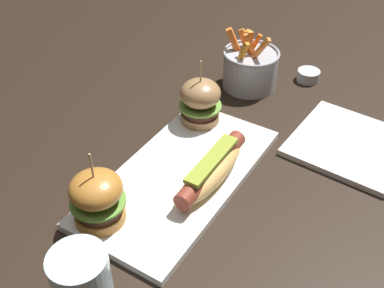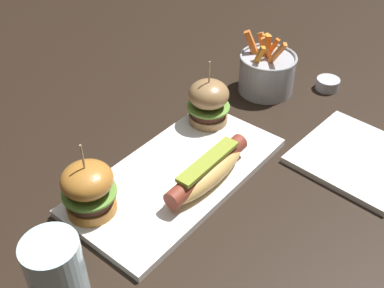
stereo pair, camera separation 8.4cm
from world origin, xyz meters
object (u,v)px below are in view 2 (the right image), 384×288
(sauce_ramekin, at_px, (328,84))
(water_glass, at_px, (57,276))
(slider_right, at_px, (209,102))
(platter_main, at_px, (178,175))
(fries_bucket, at_px, (267,72))
(hot_dog, at_px, (208,171))
(side_plate, at_px, (357,158))
(slider_left, at_px, (89,189))

(sauce_ramekin, height_order, water_glass, water_glass)
(slider_right, height_order, water_glass, slider_right)
(sauce_ramekin, bearing_deg, platter_main, 171.02)
(slider_right, bearing_deg, water_glass, -167.74)
(water_glass, bearing_deg, fries_bucket, 7.30)
(hot_dog, bearing_deg, platter_main, 106.33)
(platter_main, height_order, slider_right, slider_right)
(sauce_ramekin, distance_m, side_plate, 0.25)
(fries_bucket, xyz_separation_m, sauce_ramekin, (0.09, -0.11, -0.03))
(fries_bucket, height_order, sauce_ramekin, fries_bucket)
(side_plate, bearing_deg, sauce_ramekin, 39.49)
(side_plate, bearing_deg, fries_bucket, 69.71)
(fries_bucket, height_order, water_glass, fries_bucket)
(platter_main, xyz_separation_m, hot_dog, (0.02, -0.06, 0.03))
(slider_right, relative_size, fries_bucket, 0.99)
(hot_dog, height_order, sauce_ramekin, hot_dog)
(sauce_ramekin, relative_size, side_plate, 0.25)
(slider_left, relative_size, slider_right, 0.99)
(fries_bucket, bearing_deg, platter_main, -173.79)
(fries_bucket, height_order, side_plate, fries_bucket)
(slider_left, height_order, water_glass, slider_left)
(platter_main, distance_m, hot_dog, 0.07)
(hot_dog, height_order, side_plate, hot_dog)
(platter_main, xyz_separation_m, fries_bucket, (0.35, 0.04, 0.04))
(slider_left, bearing_deg, platter_main, -17.74)
(water_glass, bearing_deg, platter_main, 8.62)
(platter_main, relative_size, fries_bucket, 2.94)
(slider_left, distance_m, slider_right, 0.32)
(slider_right, bearing_deg, slider_left, -179.35)
(platter_main, bearing_deg, slider_right, 18.69)
(slider_left, xyz_separation_m, side_plate, (0.41, -0.28, -0.05))
(water_glass, bearing_deg, slider_right, 12.26)
(hot_dog, distance_m, slider_right, 0.18)
(slider_left, distance_m, fries_bucket, 0.51)
(fries_bucket, relative_size, side_plate, 0.67)
(slider_right, relative_size, sauce_ramekin, 2.60)
(sauce_ramekin, bearing_deg, water_glass, 177.96)
(hot_dog, relative_size, side_plate, 0.96)
(side_plate, relative_size, water_glass, 1.64)
(fries_bucket, xyz_separation_m, side_plate, (-0.10, -0.27, -0.04))
(side_plate, xyz_separation_m, water_glass, (-0.55, 0.19, 0.06))
(fries_bucket, bearing_deg, water_glass, -172.70)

